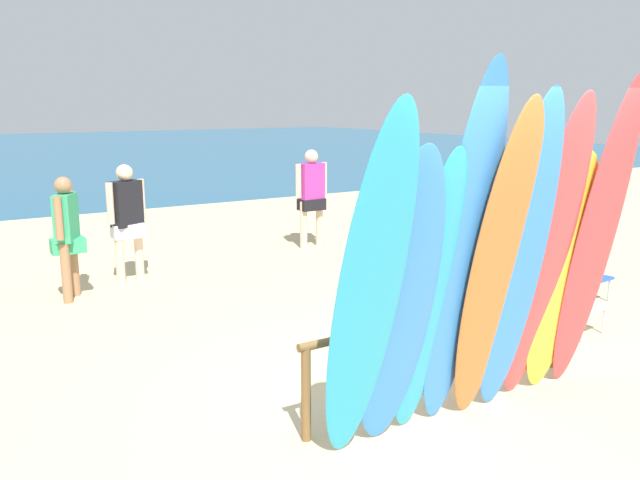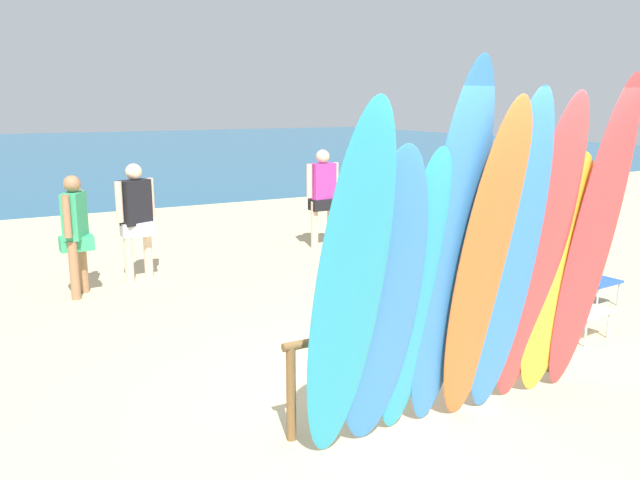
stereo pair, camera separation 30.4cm
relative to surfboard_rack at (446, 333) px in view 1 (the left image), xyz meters
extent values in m
plane|color=#D3BC8C|center=(0.00, 14.00, -0.57)|extent=(60.00, 60.00, 0.00)
cube|color=#235B7F|center=(0.00, 30.90, -0.56)|extent=(60.00, 40.00, 0.02)
cylinder|color=brown|center=(-1.30, 0.00, -0.22)|extent=(0.07, 0.07, 0.71)
cylinder|color=brown|center=(1.30, 0.00, -0.22)|extent=(0.07, 0.07, 0.71)
cylinder|color=brown|center=(0.00, 0.00, 0.14)|extent=(2.72, 0.06, 0.06)
ellipsoid|color=#289EC6|center=(-1.18, -0.58, 0.65)|extent=(0.51, 0.75, 2.45)
ellipsoid|color=#337AD1|center=(-0.85, -0.47, 0.51)|extent=(0.59, 0.57, 2.17)
ellipsoid|color=#289EC6|center=(-0.54, -0.41, 0.49)|extent=(0.53, 0.55, 2.13)
ellipsoid|color=#337AD1|center=(-0.28, -0.45, 0.78)|extent=(0.50, 0.57, 2.71)
ellipsoid|color=orange|center=(0.02, -0.49, 0.66)|extent=(0.59, 0.61, 2.46)
ellipsoid|color=#337AD1|center=(0.25, -0.49, 0.69)|extent=(0.53, 0.57, 2.52)
ellipsoid|color=#D13D42|center=(0.60, -0.45, 0.67)|extent=(0.59, 0.63, 2.49)
ellipsoid|color=yellow|center=(0.87, -0.39, 0.45)|extent=(0.59, 0.42, 2.04)
ellipsoid|color=#D13D42|center=(1.13, -0.49, 0.74)|extent=(0.49, 0.57, 2.62)
cylinder|color=#9E704C|center=(-2.14, 4.36, -0.21)|extent=(0.11, 0.11, 0.74)
cylinder|color=#9E704C|center=(-2.00, 4.63, -0.21)|extent=(0.11, 0.11, 0.74)
cube|color=#33A36B|center=(-2.07, 4.49, 0.10)|extent=(0.40, 0.24, 0.18)
cube|color=#33A36B|center=(-2.07, 4.49, 0.45)|extent=(0.35, 0.43, 0.58)
sphere|color=#9E704C|center=(-2.07, 4.49, 0.85)|extent=(0.21, 0.21, 0.21)
cylinder|color=#9E704C|center=(-2.19, 4.28, 0.48)|extent=(0.09, 0.09, 0.51)
cylinder|color=#9E704C|center=(-1.96, 4.71, 0.48)|extent=(0.09, 0.09, 0.51)
cylinder|color=beige|center=(2.39, 3.54, -0.17)|extent=(0.12, 0.12, 0.81)
cylinder|color=beige|center=(2.10, 3.69, -0.17)|extent=(0.12, 0.12, 0.81)
cube|color=silver|center=(2.24, 3.61, 0.17)|extent=(0.43, 0.27, 0.19)
cube|color=orange|center=(2.24, 3.61, 0.55)|extent=(0.47, 0.38, 0.63)
sphere|color=beige|center=(2.24, 3.61, 0.98)|extent=(0.23, 0.23, 0.23)
cylinder|color=beige|center=(2.48, 3.49, 0.59)|extent=(0.10, 0.10, 0.56)
cylinder|color=beige|center=(2.01, 3.74, 0.59)|extent=(0.10, 0.10, 0.56)
cylinder|color=beige|center=(-1.38, 4.84, -0.19)|extent=(0.12, 0.12, 0.77)
cylinder|color=beige|center=(-1.08, 4.97, -0.19)|extent=(0.12, 0.12, 0.77)
cube|color=silver|center=(-1.23, 4.91, 0.14)|extent=(0.41, 0.26, 0.19)
cube|color=black|center=(-1.23, 4.91, 0.50)|extent=(0.45, 0.35, 0.60)
sphere|color=beige|center=(-1.23, 4.91, 0.91)|extent=(0.22, 0.22, 0.22)
cylinder|color=beige|center=(-1.46, 4.80, 0.53)|extent=(0.09, 0.09, 0.54)
cylinder|color=beige|center=(-1.00, 5.01, 0.53)|extent=(0.09, 0.09, 0.54)
cylinder|color=brown|center=(2.39, 1.46, -0.18)|extent=(0.12, 0.12, 0.78)
cylinder|color=brown|center=(2.24, 1.75, -0.18)|extent=(0.12, 0.12, 0.78)
cube|color=#B23399|center=(2.32, 1.61, 0.15)|extent=(0.42, 0.26, 0.19)
cube|color=#B23399|center=(2.32, 1.61, 0.52)|extent=(0.38, 0.46, 0.61)
sphere|color=brown|center=(2.32, 1.61, 0.93)|extent=(0.22, 0.22, 0.22)
cylinder|color=brown|center=(2.44, 1.38, 0.55)|extent=(0.10, 0.10, 0.55)
cylinder|color=brown|center=(2.19, 1.83, 0.55)|extent=(0.10, 0.10, 0.55)
cylinder|color=beige|center=(1.82, 5.50, -0.18)|extent=(0.12, 0.12, 0.79)
cylinder|color=beige|center=(2.14, 5.53, -0.18)|extent=(0.12, 0.12, 0.79)
cube|color=black|center=(1.98, 5.52, 0.15)|extent=(0.42, 0.26, 0.19)
cube|color=#B23399|center=(1.98, 5.52, 0.53)|extent=(0.43, 0.25, 0.62)
sphere|color=beige|center=(1.98, 5.52, 0.95)|extent=(0.22, 0.22, 0.22)
cylinder|color=beige|center=(1.72, 5.49, 0.56)|extent=(0.10, 0.10, 0.55)
cylinder|color=beige|center=(2.24, 5.54, 0.56)|extent=(0.10, 0.10, 0.55)
cylinder|color=#B7B7BC|center=(3.13, 0.95, -0.43)|extent=(0.02, 0.02, 0.28)
cylinder|color=#B7B7BC|center=(3.55, 0.99, -0.43)|extent=(0.02, 0.02, 0.28)
cylinder|color=#B7B7BC|center=(3.09, 1.33, -0.43)|extent=(0.02, 0.02, 0.28)
cylinder|color=#B7B7BC|center=(3.51, 1.37, -0.43)|extent=(0.02, 0.02, 0.28)
cube|color=blue|center=(3.32, 1.16, -0.28)|extent=(0.54, 0.49, 0.03)
cube|color=blue|center=(3.29, 1.51, -0.02)|extent=(0.52, 0.33, 0.50)
cylinder|color=#B7B7BC|center=(2.73, 2.41, -0.43)|extent=(0.02, 0.02, 0.28)
cylinder|color=#B7B7BC|center=(3.12, 2.25, -0.43)|extent=(0.02, 0.02, 0.28)
cylinder|color=#B7B7BC|center=(2.87, 2.76, -0.43)|extent=(0.02, 0.02, 0.28)
cylinder|color=#B7B7BC|center=(3.26, 2.60, -0.43)|extent=(0.02, 0.02, 0.28)
cube|color=blue|center=(3.00, 2.51, -0.28)|extent=(0.63, 0.60, 0.03)
cube|color=blue|center=(3.12, 2.82, -0.01)|extent=(0.56, 0.42, 0.52)
cylinder|color=#B7B7BC|center=(2.08, 0.24, -0.43)|extent=(0.02, 0.02, 0.28)
cylinder|color=#B7B7BC|center=(2.49, 0.30, -0.43)|extent=(0.02, 0.02, 0.28)
cylinder|color=#B7B7BC|center=(2.02, 0.62, -0.43)|extent=(0.02, 0.02, 0.28)
cylinder|color=#B7B7BC|center=(2.44, 0.68, -0.43)|extent=(0.02, 0.02, 0.28)
cube|color=silver|center=(2.26, 0.46, -0.28)|extent=(0.56, 0.52, 0.03)
cube|color=silver|center=(2.21, 0.80, -0.02)|extent=(0.53, 0.33, 0.51)
camera|label=1|loc=(-3.45, -3.74, 1.83)|focal=36.57mm
camera|label=2|loc=(-3.18, -3.90, 1.83)|focal=36.57mm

